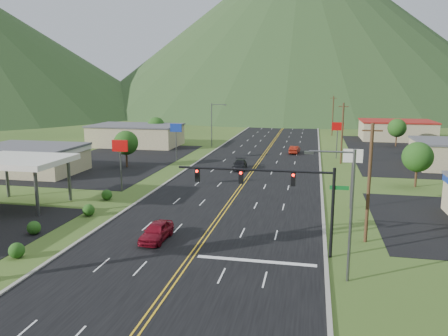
% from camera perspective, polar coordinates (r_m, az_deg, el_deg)
% --- Properties ---
extents(traffic_signal, '(13.10, 0.43, 7.00)m').
position_cam_1_polar(traffic_signal, '(33.62, 7.26, -2.51)').
color(traffic_signal, black).
rests_on(traffic_signal, ground).
extents(streetlight_east, '(3.28, 0.25, 9.00)m').
position_cam_1_polar(streetlight_east, '(29.80, 15.72, -4.91)').
color(streetlight_east, '#59595E').
rests_on(streetlight_east, ground).
extents(streetlight_west, '(3.28, 0.25, 9.00)m').
position_cam_1_polar(streetlight_west, '(91.32, -1.43, 6.04)').
color(streetlight_west, '#59595E').
rests_on(streetlight_west, ground).
extents(gas_canopy, '(10.00, 8.00, 5.30)m').
position_cam_1_polar(gas_canopy, '(51.68, -25.25, 0.76)').
color(gas_canopy, white).
rests_on(gas_canopy, ground).
extents(building_west_mid, '(14.40, 10.40, 4.10)m').
position_cam_1_polar(building_west_mid, '(70.66, -23.89, 1.23)').
color(building_west_mid, '#C3B487').
rests_on(building_west_mid, ground).
extents(building_west_far, '(18.40, 11.40, 4.50)m').
position_cam_1_polar(building_west_far, '(94.76, -11.38, 4.23)').
color(building_west_far, '#C3B487').
rests_on(building_west_far, ground).
extents(building_east_far, '(16.40, 12.40, 4.50)m').
position_cam_1_polar(building_east_far, '(110.83, 21.58, 4.64)').
color(building_east_far, '#C3B487').
rests_on(building_east_far, ground).
extents(pole_sign_west_a, '(2.00, 0.18, 6.40)m').
position_cam_1_polar(pole_sign_west_a, '(54.33, -13.41, 2.17)').
color(pole_sign_west_a, '#59595E').
rests_on(pole_sign_west_a, ground).
extents(pole_sign_west_b, '(2.00, 0.18, 6.40)m').
position_cam_1_polar(pole_sign_west_b, '(74.67, -6.30, 4.75)').
color(pole_sign_west_b, '#59595E').
rests_on(pole_sign_west_b, ground).
extents(pole_sign_east_a, '(2.00, 0.18, 6.40)m').
position_cam_1_polar(pole_sign_east_a, '(47.50, 16.45, 0.77)').
color(pole_sign_east_a, '#59595E').
rests_on(pole_sign_east_a, ground).
extents(pole_sign_east_b, '(2.00, 0.18, 6.40)m').
position_cam_1_polar(pole_sign_east_b, '(79.14, 14.61, 4.82)').
color(pole_sign_east_b, '#59595E').
rests_on(pole_sign_east_b, ground).
extents(tree_west_a, '(3.84, 3.84, 5.82)m').
position_cam_1_polar(tree_west_a, '(70.47, -12.68, 3.22)').
color(tree_west_a, '#382314').
rests_on(tree_west_a, ground).
extents(tree_west_b, '(3.84, 3.84, 5.82)m').
position_cam_1_polar(tree_west_b, '(97.18, -8.87, 5.45)').
color(tree_west_b, '#382314').
rests_on(tree_west_b, ground).
extents(tree_east_a, '(3.84, 3.84, 5.82)m').
position_cam_1_polar(tree_east_a, '(60.79, 23.96, 1.32)').
color(tree_east_a, '#382314').
rests_on(tree_east_a, ground).
extents(tree_east_b, '(3.84, 3.84, 5.82)m').
position_cam_1_polar(tree_east_b, '(98.57, 21.66, 4.88)').
color(tree_east_b, '#382314').
rests_on(tree_east_b, ground).
extents(utility_pole_a, '(1.60, 0.28, 10.00)m').
position_cam_1_polar(utility_pole_a, '(37.78, 18.41, -1.80)').
color(utility_pole_a, '#382314').
rests_on(utility_pole_a, ground).
extents(utility_pole_b, '(1.60, 0.28, 10.00)m').
position_cam_1_polar(utility_pole_b, '(74.20, 15.19, 4.45)').
color(utility_pole_b, '#382314').
rests_on(utility_pole_b, ground).
extents(utility_pole_c, '(1.60, 0.28, 10.00)m').
position_cam_1_polar(utility_pole_c, '(114.00, 14.02, 6.69)').
color(utility_pole_c, '#382314').
rests_on(utility_pole_c, ground).
extents(utility_pole_d, '(1.60, 0.28, 10.00)m').
position_cam_1_polar(utility_pole_d, '(153.90, 13.46, 7.76)').
color(utility_pole_d, '#382314').
rests_on(utility_pole_d, ground).
extents(mountain_n, '(220.00, 220.00, 85.00)m').
position_cam_1_polar(mountain_n, '(240.58, 9.91, 17.90)').
color(mountain_n, '#213417').
rests_on(mountain_n, ground).
extents(car_red_near, '(1.96, 4.63, 1.56)m').
position_cam_1_polar(car_red_near, '(37.73, -8.82, -8.24)').
color(car_red_near, maroon).
rests_on(car_red_near, ground).
extents(car_dark_mid, '(2.48, 5.16, 1.45)m').
position_cam_1_polar(car_dark_mid, '(67.28, 2.08, 0.39)').
color(car_dark_mid, black).
rests_on(car_dark_mid, ground).
extents(car_red_far, '(2.01, 4.52, 1.44)m').
position_cam_1_polar(car_red_far, '(83.60, 9.20, 2.35)').
color(car_red_far, maroon).
rests_on(car_red_far, ground).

